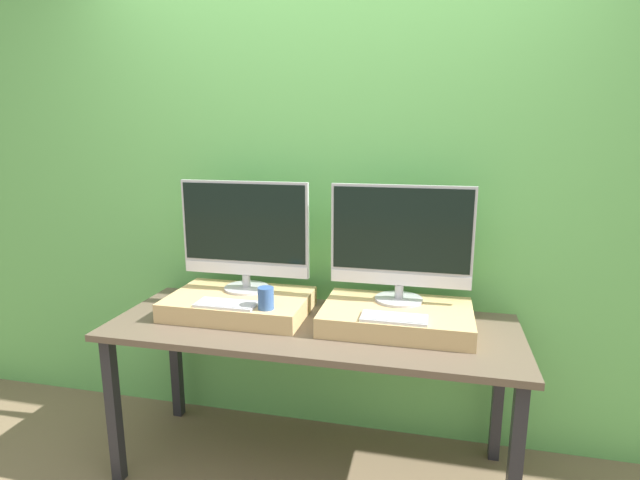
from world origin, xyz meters
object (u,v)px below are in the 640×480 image
(mug, at_px, (266,298))
(monitor_right, at_px, (401,241))
(keyboard_left, at_px, (226,304))
(monitor_left, at_px, (245,233))
(keyboard_right, at_px, (394,318))

(mug, relative_size, monitor_right, 0.15)
(keyboard_left, xyz_separation_m, mug, (0.19, 0.00, 0.04))
(keyboard_left, relative_size, mug, 2.80)
(monitor_left, relative_size, keyboard_right, 2.32)
(monitor_left, xyz_separation_m, keyboard_right, (0.75, -0.24, -0.27))
(monitor_right, bearing_deg, mug, -156.40)
(keyboard_left, height_order, mug, mug)
(keyboard_left, distance_m, keyboard_right, 0.75)
(keyboard_left, distance_m, monitor_right, 0.83)
(monitor_right, bearing_deg, monitor_left, 180.00)
(monitor_left, height_order, mug, monitor_left)
(mug, bearing_deg, keyboard_right, -0.00)
(monitor_left, xyz_separation_m, monitor_right, (0.75, 0.00, 0.00))
(monitor_left, distance_m, keyboard_left, 0.37)
(keyboard_left, height_order, monitor_right, monitor_right)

